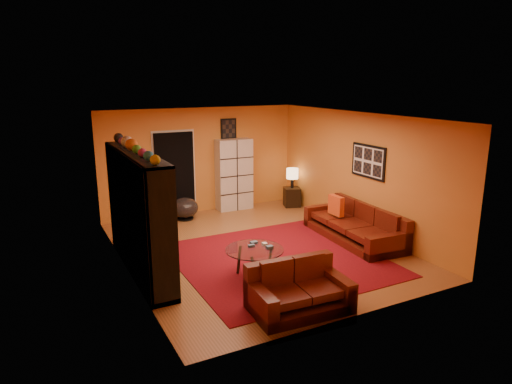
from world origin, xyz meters
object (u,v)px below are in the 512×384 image
sofa (357,226)px  bowl_chair (185,208)px  table_lamp (292,174)px  loveseat (297,290)px  storage_cabinet (234,174)px  coffee_table (254,252)px  side_table (292,197)px  tv (141,215)px  entertainment_unit (138,213)px

sofa → bowl_chair: 4.05m
bowl_chair → table_lamp: table_lamp is taller
sofa → loveseat: (-2.73, -1.97, 0.00)m
sofa → storage_cabinet: (-1.34, 3.25, 0.62)m
coffee_table → side_table: size_ratio=1.98×
side_table → coffee_table: bearing=-129.7°
sofa → coffee_table: size_ratio=2.52×
sofa → table_lamp: 2.83m
coffee_table → side_table: (2.89, 3.48, -0.20)m
loveseat → table_lamp: (2.83, 4.73, 0.58)m
storage_cabinet → side_table: (1.45, -0.49, -0.65)m
tv → table_lamp: tv is taller
tv → bowl_chair: (1.60, 2.49, -0.72)m
storage_cabinet → side_table: 1.66m
loveseat → table_lamp: bearing=-27.3°
entertainment_unit → side_table: 5.14m
coffee_table → storage_cabinet: 4.25m
loveseat → side_table: 5.52m
tv → table_lamp: size_ratio=1.89×
tv → coffee_table: (1.59, -1.18, -0.55)m
loveseat → coffee_table: loveseat is taller
sofa → loveseat: size_ratio=1.69×
table_lamp → coffee_table: bearing=-129.7°
entertainment_unit → table_lamp: entertainment_unit is taller
bowl_chair → loveseat: bearing=-89.5°
entertainment_unit → bowl_chair: bearing=56.6°
side_table → bowl_chair: bearing=176.3°
tv → sofa: bearing=-96.1°
entertainment_unit → loveseat: (1.69, -2.42, -0.76)m
storage_cabinet → tv: bearing=-136.5°
sofa → table_lamp: size_ratio=4.83×
loveseat → coffee_table: bearing=6.2°
bowl_chair → side_table: 2.88m
coffee_table → side_table: 4.53m
entertainment_unit → side_table: entertainment_unit is taller
entertainment_unit → storage_cabinet: 4.16m
entertainment_unit → tv: entertainment_unit is taller
tv → sofa: (4.37, -0.47, -0.72)m
coffee_table → tv: bearing=143.4°
tv → table_lamp: 5.03m
sofa → coffee_table: sofa is taller
sofa → tv: bearing=177.6°
entertainment_unit → side_table: bearing=27.1°
side_table → table_lamp: 0.62m
loveseat → table_lamp: size_ratio=2.85×
sofa → side_table: 2.77m
entertainment_unit → bowl_chair: entertainment_unit is taller
loveseat → bowl_chair: size_ratio=2.31×
loveseat → side_table: size_ratio=2.94×
bowl_chair → table_lamp: bearing=-3.7°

